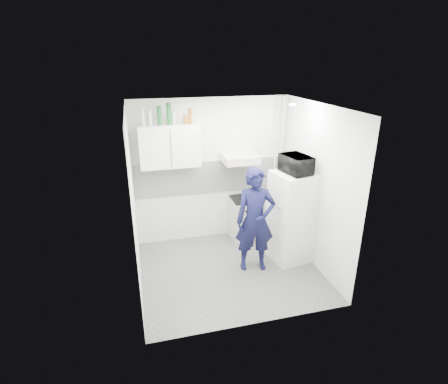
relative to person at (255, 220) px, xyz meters
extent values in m
plane|color=#53544C|center=(-0.40, 0.00, -0.85)|extent=(2.80, 2.80, 0.00)
plane|color=white|center=(-0.40, 0.00, 1.75)|extent=(2.80, 2.80, 0.00)
plane|color=silver|center=(-0.40, 1.25, 0.45)|extent=(2.80, 0.00, 2.80)
plane|color=silver|center=(-1.80, 0.00, 0.45)|extent=(0.00, 2.60, 2.60)
plane|color=silver|center=(1.00, 0.00, 0.45)|extent=(0.00, 2.60, 2.60)
imported|color=black|center=(0.00, 0.00, 0.00)|extent=(0.68, 0.50, 1.69)
cube|color=beige|center=(0.15, 1.00, -0.46)|extent=(0.49, 0.49, 0.78)
cube|color=white|center=(0.70, 0.14, -0.09)|extent=(0.72, 0.72, 1.52)
cube|color=black|center=(0.15, 1.00, -0.05)|extent=(0.47, 0.47, 0.03)
cylinder|color=silver|center=(0.21, 0.93, 0.02)|extent=(0.21, 0.21, 0.11)
imported|color=black|center=(0.70, 0.14, 0.82)|extent=(0.57, 0.44, 0.28)
cylinder|color=#B2B7BC|center=(-1.55, 1.08, 1.49)|extent=(0.06, 0.06, 0.27)
cylinder|color=silver|center=(-1.44, 1.08, 1.47)|extent=(0.06, 0.06, 0.24)
cylinder|color=#144C1E|center=(-1.29, 1.08, 1.51)|extent=(0.07, 0.07, 0.31)
cylinder|color=#144C1E|center=(-1.13, 1.08, 1.53)|extent=(0.08, 0.08, 0.35)
cylinder|color=silver|center=(-1.06, 1.08, 1.45)|extent=(0.08, 0.08, 0.20)
cylinder|color=brown|center=(-0.87, 1.08, 1.43)|extent=(0.08, 0.08, 0.15)
cylinder|color=brown|center=(-0.80, 1.08, 1.48)|extent=(0.06, 0.06, 0.25)
cube|color=white|center=(-1.15, 1.08, 1.00)|extent=(1.00, 0.35, 0.70)
cube|color=beige|center=(0.05, 1.00, 0.72)|extent=(0.60, 0.50, 0.14)
cube|color=white|center=(-0.40, 1.24, 0.35)|extent=(2.74, 0.03, 0.60)
cylinder|color=beige|center=(0.90, 1.17, 0.45)|extent=(0.05, 0.05, 2.60)
cylinder|color=beige|center=(0.78, 1.17, 0.45)|extent=(0.04, 0.04, 2.60)
cylinder|color=white|center=(0.60, 0.20, 1.72)|extent=(0.10, 0.10, 0.02)
camera|label=1|loc=(-1.71, -4.63, 2.38)|focal=28.00mm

